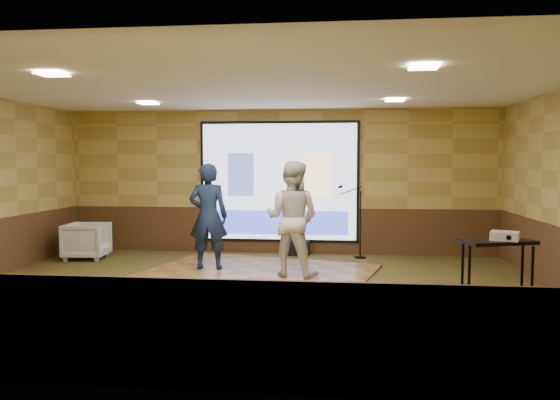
# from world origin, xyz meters

# --- Properties ---
(ground) EXTENTS (9.00, 9.00, 0.00)m
(ground) POSITION_xyz_m (0.00, 0.00, 0.00)
(ground) COLOR #2A3317
(ground) RESTS_ON ground
(room_shell) EXTENTS (9.04, 7.04, 3.02)m
(room_shell) POSITION_xyz_m (0.00, 0.00, 2.09)
(room_shell) COLOR tan
(room_shell) RESTS_ON ground
(wainscot_back) EXTENTS (9.00, 0.04, 0.95)m
(wainscot_back) POSITION_xyz_m (0.00, 3.48, 0.47)
(wainscot_back) COLOR #492F18
(wainscot_back) RESTS_ON ground
(wainscot_front) EXTENTS (9.00, 0.04, 0.95)m
(wainscot_front) POSITION_xyz_m (0.00, -3.48, 0.47)
(wainscot_front) COLOR #492F18
(wainscot_front) RESTS_ON ground
(projector_screen) EXTENTS (3.32, 0.06, 2.52)m
(projector_screen) POSITION_xyz_m (0.00, 3.44, 1.47)
(projector_screen) COLOR black
(projector_screen) RESTS_ON room_shell
(downlight_nw) EXTENTS (0.32, 0.32, 0.02)m
(downlight_nw) POSITION_xyz_m (-2.20, 1.80, 2.97)
(downlight_nw) COLOR beige
(downlight_nw) RESTS_ON room_shell
(downlight_ne) EXTENTS (0.32, 0.32, 0.02)m
(downlight_ne) POSITION_xyz_m (2.20, 1.80, 2.97)
(downlight_ne) COLOR beige
(downlight_ne) RESTS_ON room_shell
(downlight_sw) EXTENTS (0.32, 0.32, 0.02)m
(downlight_sw) POSITION_xyz_m (-2.20, -1.50, 2.97)
(downlight_sw) COLOR beige
(downlight_sw) RESTS_ON room_shell
(downlight_se) EXTENTS (0.32, 0.32, 0.02)m
(downlight_se) POSITION_xyz_m (2.20, -1.50, 2.97)
(downlight_se) COLOR beige
(downlight_se) RESTS_ON room_shell
(dance_floor) EXTENTS (4.38, 3.72, 0.03)m
(dance_floor) POSITION_xyz_m (-0.13, 1.32, 0.01)
(dance_floor) COLOR olive
(dance_floor) RESTS_ON ground
(player_left) EXTENTS (0.71, 0.49, 1.87)m
(player_left) POSITION_xyz_m (-1.03, 1.50, 0.96)
(player_left) COLOR #142040
(player_left) RESTS_ON dance_floor
(player_right) EXTENTS (1.09, 0.95, 1.90)m
(player_right) POSITION_xyz_m (0.49, 1.11, 0.98)
(player_right) COLOR beige
(player_right) RESTS_ON dance_floor
(av_table) EXTENTS (0.89, 0.47, 0.93)m
(av_table) POSITION_xyz_m (3.25, -0.75, 0.65)
(av_table) COLOR black
(av_table) RESTS_ON ground
(projector) EXTENTS (0.41, 0.38, 0.11)m
(projector) POSITION_xyz_m (3.33, -0.79, 0.99)
(projector) COLOR silver
(projector) RESTS_ON av_table
(mic_stand) EXTENTS (0.57, 0.23, 1.46)m
(mic_stand) POSITION_xyz_m (1.62, 3.05, 0.49)
(mic_stand) COLOR black
(mic_stand) RESTS_ON ground
(banquet_chair) EXTENTS (0.88, 0.86, 0.72)m
(banquet_chair) POSITION_xyz_m (-3.68, 2.32, 0.36)
(banquet_chair) COLOR gray
(banquet_chair) RESTS_ON ground
(duffel_bag) EXTENTS (0.51, 0.36, 0.30)m
(duffel_bag) POSITION_xyz_m (0.39, 3.25, 0.15)
(duffel_bag) COLOR black
(duffel_bag) RESTS_ON ground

